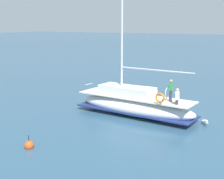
% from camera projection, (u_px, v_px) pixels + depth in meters
% --- Properties ---
extents(ground_plane, '(400.00, 400.00, 0.00)m').
position_uv_depth(ground_plane, '(161.00, 113.00, 25.03)').
color(ground_plane, '#2D516B').
extents(main_sailboat, '(3.13, 9.75, 11.85)m').
position_uv_depth(main_sailboat, '(134.00, 104.00, 24.15)').
color(main_sailboat, white).
rests_on(main_sailboat, ground).
extents(seagull, '(1.01, 0.66, 0.17)m').
position_uv_depth(seagull, '(205.00, 121.00, 21.92)').
color(seagull, silver).
rests_on(seagull, ground).
extents(mooring_buoy, '(0.53, 0.53, 0.87)m').
position_uv_depth(mooring_buoy, '(29.00, 145.00, 17.86)').
color(mooring_buoy, '#EA4C19').
rests_on(mooring_buoy, ground).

